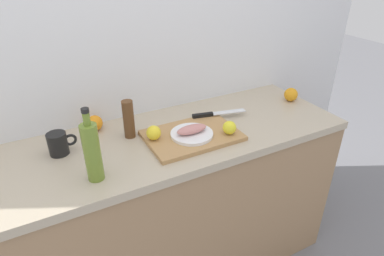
{
  "coord_description": "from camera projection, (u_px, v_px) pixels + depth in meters",
  "views": [
    {
      "loc": [
        -0.43,
        -1.26,
        1.7
      ],
      "look_at": [
        0.21,
        -0.06,
        0.95
      ],
      "focal_mm": 30.9,
      "sensor_mm": 36.0,
      "label": 1
    }
  ],
  "objects": [
    {
      "name": "back_wall",
      "position": [
        118.0,
        51.0,
        1.62
      ],
      "size": [
        3.2,
        0.05,
        2.5
      ],
      "primitive_type": "cube",
      "color": "white",
      "rests_on": "ground_plane"
    },
    {
      "name": "kitchen_counter",
      "position": [
        152.0,
        214.0,
        1.75
      ],
      "size": [
        2.0,
        0.6,
        0.9
      ],
      "color": "#9E7A56",
      "rests_on": "ground_plane"
    },
    {
      "name": "cutting_board",
      "position": [
        192.0,
        135.0,
        1.57
      ],
      "size": [
        0.44,
        0.3,
        0.02
      ],
      "primitive_type": "cube",
      "color": "tan",
      "rests_on": "kitchen_counter"
    },
    {
      "name": "white_plate",
      "position": [
        192.0,
        134.0,
        1.55
      ],
      "size": [
        0.2,
        0.2,
        0.01
      ],
      "primitive_type": "cylinder",
      "color": "white",
      "rests_on": "cutting_board"
    },
    {
      "name": "fish_fillet",
      "position": [
        192.0,
        129.0,
        1.53
      ],
      "size": [
        0.15,
        0.06,
        0.04
      ],
      "primitive_type": "ellipsoid",
      "color": "tan",
      "rests_on": "white_plate"
    },
    {
      "name": "chef_knife",
      "position": [
        212.0,
        114.0,
        1.73
      ],
      "size": [
        0.29,
        0.09,
        0.02
      ],
      "rotation": [
        0.0,
        0.0,
        -0.21
      ],
      "color": "silver",
      "rests_on": "cutting_board"
    },
    {
      "name": "lemon_0",
      "position": [
        229.0,
        128.0,
        1.55
      ],
      "size": [
        0.06,
        0.06,
        0.06
      ],
      "primitive_type": "sphere",
      "color": "yellow",
      "rests_on": "cutting_board"
    },
    {
      "name": "lemon_1",
      "position": [
        154.0,
        133.0,
        1.5
      ],
      "size": [
        0.07,
        0.07,
        0.07
      ],
      "primitive_type": "sphere",
      "color": "yellow",
      "rests_on": "cutting_board"
    },
    {
      "name": "olive_oil_bottle",
      "position": [
        92.0,
        151.0,
        1.24
      ],
      "size": [
        0.06,
        0.06,
        0.3
      ],
      "color": "olive",
      "rests_on": "kitchen_counter"
    },
    {
      "name": "coffee_mug_0",
      "position": [
        58.0,
        144.0,
        1.43
      ],
      "size": [
        0.12,
        0.08,
        0.1
      ],
      "color": "black",
      "rests_on": "kitchen_counter"
    },
    {
      "name": "orange_0",
      "position": [
        95.0,
        123.0,
        1.62
      ],
      "size": [
        0.08,
        0.08,
        0.08
      ],
      "primitive_type": "sphere",
      "color": "orange",
      "rests_on": "kitchen_counter"
    },
    {
      "name": "orange_3",
      "position": [
        291.0,
        95.0,
        1.93
      ],
      "size": [
        0.08,
        0.08,
        0.08
      ],
      "primitive_type": "sphere",
      "color": "orange",
      "rests_on": "kitchen_counter"
    },
    {
      "name": "pepper_mill",
      "position": [
        129.0,
        119.0,
        1.54
      ],
      "size": [
        0.05,
        0.05,
        0.19
      ],
      "primitive_type": "cylinder",
      "color": "brown",
      "rests_on": "kitchen_counter"
    }
  ]
}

